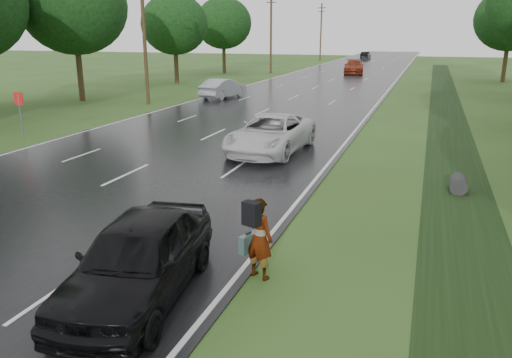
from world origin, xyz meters
The scene contains 19 objects.
road centered at (0.00, 45.00, 0.02)m, with size 14.00×180.00×0.04m, color black.
edge_stripe_east centered at (6.75, 45.00, 0.04)m, with size 0.12×180.00×0.01m, color silver.
edge_stripe_west centered at (-6.75, 45.00, 0.04)m, with size 0.12×180.00×0.01m, color silver.
center_line centered at (0.00, 45.00, 0.04)m, with size 0.12×180.00×0.01m, color silver.
drainage_ditch centered at (11.50, 18.71, 0.04)m, with size 2.20×120.00×0.56m.
road_sign centered at (-8.50, 12.00, 1.64)m, with size 0.50×0.06×2.30m.
utility_pole_mid centered at (-9.20, 25.00, 5.20)m, with size 1.60×0.26×10.00m.
utility_pole_far centered at (-9.20, 55.00, 5.20)m, with size 1.60×0.26×10.00m.
utility_pole_distant centered at (-9.20, 85.00, 5.20)m, with size 1.60×0.26×10.00m.
tree_east_f centered at (17.50, 52.00, 6.37)m, with size 7.20×7.20×9.62m.
tree_west_c centered at (-15.00, 25.00, 6.92)m, with size 7.80×7.80×10.43m.
tree_west_d centered at (-14.20, 39.00, 5.82)m, with size 6.60×6.60×8.80m.
tree_west_f centered at (-14.80, 53.00, 6.14)m, with size 7.00×7.00×9.29m.
pedestrian centered at (7.17, 2.08, 0.93)m, with size 0.88×0.90×1.80m.
white_pickup centered at (3.96, 13.23, 0.85)m, with size 2.67×5.80×1.61m, color silver.
dark_sedan centered at (5.24, 0.49, 0.87)m, with size 1.95×4.86×1.66m, color black.
silver_sedan centered at (-5.21, 29.73, 0.81)m, with size 1.63×4.67×1.54m, color #97989F.
far_car_red centered at (1.00, 57.49, 0.89)m, with size 2.38×5.87×1.70m, color maroon.
far_car_dark centered at (-1.98, 93.00, 0.74)m, with size 1.49×4.27×1.41m, color black.
Camera 1 is at (10.32, -7.16, 5.10)m, focal length 35.00 mm.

